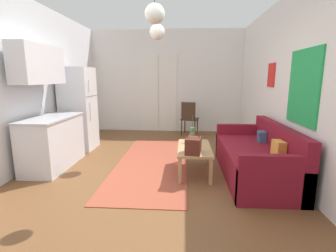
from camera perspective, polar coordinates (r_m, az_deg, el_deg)
ground_plane at (r=3.82m, az=-4.34°, el=-13.51°), size 4.85×7.94×0.10m
wall_back at (r=7.17m, az=-0.33°, el=10.15°), size 4.45×0.13×2.86m
wall_right at (r=3.82m, az=29.95°, el=8.02°), size 0.12×7.54×2.86m
area_rug at (r=4.59m, az=-3.56°, el=-8.40°), size 1.25×3.29×0.01m
couch at (r=4.15m, az=20.15°, el=-7.24°), size 0.90×2.03×0.82m
coffee_table at (r=4.05m, az=6.10°, el=-5.61°), size 0.53×1.02×0.43m
bamboo_vase at (r=4.32m, az=5.63°, el=-2.01°), size 0.09×0.09×0.47m
handbag at (r=3.66m, az=5.88°, el=-4.51°), size 0.26×0.31×0.35m
refrigerator at (r=5.63m, az=-19.99°, el=3.71°), size 0.64×0.66×1.75m
kitchen_counter at (r=4.66m, az=-25.76°, el=0.74°), size 0.60×1.29×2.06m
accent_chair at (r=6.65m, az=4.92°, el=2.10°), size 0.51×0.49×0.91m
pendant_lamp_near at (r=3.18m, az=-3.10°, el=24.54°), size 0.24×0.24×0.70m
pendant_lamp_far at (r=4.77m, az=-2.60°, el=20.94°), size 0.28×0.28×0.65m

